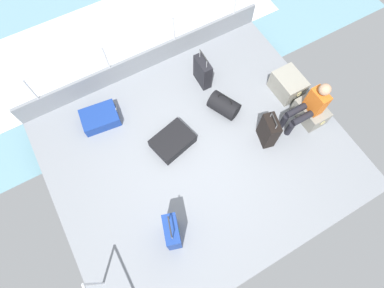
{
  "coord_description": "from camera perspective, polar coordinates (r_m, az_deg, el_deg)",
  "views": [
    {
      "loc": [
        1.75,
        -1.13,
        5.11
      ],
      "look_at": [
        -0.11,
        -0.08,
        0.25
      ],
      "focal_mm": 28.5,
      "sensor_mm": 36.0,
      "label": 1
    }
  ],
  "objects": [
    {
      "name": "ground_plane",
      "position": [
        5.54,
        1.27,
        -1.69
      ],
      "size": [
        4.4,
        5.2,
        0.06
      ],
      "primitive_type": "cube",
      "color": "gray"
    },
    {
      "name": "gunwale_port",
      "position": [
        6.36,
        -8.87,
        15.19
      ],
      "size": [
        0.06,
        5.2,
        0.45
      ],
      "primitive_type": "cube",
      "color": "gray",
      "rests_on": "ground_plane"
    },
    {
      "name": "railing_port",
      "position": [
        5.95,
        -9.67,
        18.55
      ],
      "size": [
        0.04,
        4.2,
        1.02
      ],
      "color": "silver",
      "rests_on": "ground_plane"
    },
    {
      "name": "sea_wake",
      "position": [
        7.72,
        -13.13,
        19.52
      ],
      "size": [
        12.0,
        12.0,
        0.01
      ],
      "color": "#6B99A8",
      "rests_on": "ground_plane"
    },
    {
      "name": "cargo_crate_0",
      "position": [
        6.24,
        17.49,
        10.54
      ],
      "size": [
        0.63,
        0.47,
        0.42
      ],
      "color": "gray",
      "rests_on": "ground_plane"
    },
    {
      "name": "cargo_crate_1",
      "position": [
        6.1,
        21.29,
        5.62
      ],
      "size": [
        0.64,
        0.41,
        0.34
      ],
      "color": "gray",
      "rests_on": "ground_plane"
    },
    {
      "name": "passenger_seated",
      "position": [
        5.71,
        21.2,
        6.69
      ],
      "size": [
        0.34,
        0.66,
        1.04
      ],
      "color": "orange",
      "rests_on": "ground_plane"
    },
    {
      "name": "suitcase_0",
      "position": [
        5.5,
        14.12,
        2.42
      ],
      "size": [
        0.43,
        0.29,
        0.76
      ],
      "color": "black",
      "rests_on": "ground_plane"
    },
    {
      "name": "suitcase_1",
      "position": [
        5.5,
        -3.65,
        0.55
      ],
      "size": [
        0.68,
        0.81,
        0.21
      ],
      "color": "black",
      "rests_on": "ground_plane"
    },
    {
      "name": "suitcase_2",
      "position": [
        6.03,
        2.0,
        13.34
      ],
      "size": [
        0.44,
        0.2,
        0.79
      ],
      "color": "black",
      "rests_on": "ground_plane"
    },
    {
      "name": "suitcase_3",
      "position": [
        4.81,
        -3.72,
        -16.15
      ],
      "size": [
        0.48,
        0.33,
        0.91
      ],
      "color": "navy",
      "rests_on": "ground_plane"
    },
    {
      "name": "suitcase_4",
      "position": [
        5.95,
        -16.83,
        4.71
      ],
      "size": [
        0.57,
        0.72,
        0.22
      ],
      "color": "navy",
      "rests_on": "ground_plane"
    },
    {
      "name": "duffel_bag",
      "position": [
        5.78,
        5.99,
        7.2
      ],
      "size": [
        0.65,
        0.55,
        0.51
      ],
      "color": "black",
      "rests_on": "ground_plane"
    }
  ]
}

